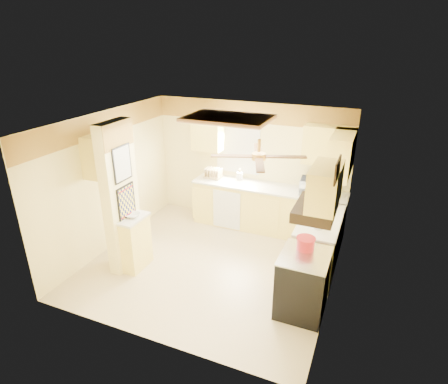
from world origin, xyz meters
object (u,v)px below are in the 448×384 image
at_px(microwave, 315,187).
at_px(kettle, 319,223).
at_px(dutch_oven, 306,243).
at_px(bowl, 133,215).
at_px(stove, 303,283).

xyz_separation_m(microwave, kettle, (0.30, -1.33, -0.05)).
relative_size(dutch_oven, kettle, 1.28).
bearing_deg(bowl, kettle, 14.98).
bearing_deg(dutch_oven, stove, -76.77).
relative_size(stove, microwave, 1.71).
height_order(microwave, bowl, microwave).
bearing_deg(bowl, dutch_oven, 2.89).
distance_m(microwave, bowl, 3.31).
xyz_separation_m(stove, dutch_oven, (-0.04, 0.16, 0.54)).
xyz_separation_m(dutch_oven, kettle, (0.08, 0.63, 0.03)).
height_order(stove, kettle, kettle).
relative_size(microwave, bowl, 2.29).
distance_m(bowl, dutch_oven, 2.79).
xyz_separation_m(bowl, kettle, (2.86, 0.77, 0.07)).
bearing_deg(stove, microwave, 97.10).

